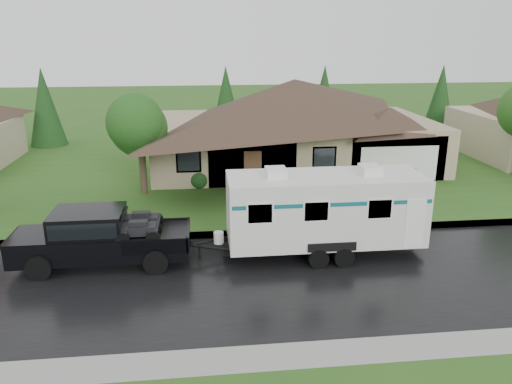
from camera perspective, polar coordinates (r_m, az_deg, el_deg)
ground at (r=20.56m, az=5.77°, el=-7.00°), size 140.00×140.00×0.00m
road at (r=18.81m, az=7.05°, el=-9.50°), size 140.00×8.00×0.01m
curb at (r=22.55m, az=4.59°, el=-4.47°), size 140.00×0.50×0.15m
lawn at (r=34.55m, az=0.63°, el=3.46°), size 140.00×26.00×0.15m
house_main at (r=33.09m, az=4.89°, el=8.98°), size 19.44×10.80×6.90m
tree_left_green at (r=27.29m, az=-13.13°, el=7.34°), size 3.24×3.24×5.37m
shrub_row at (r=29.30m, az=5.88°, el=1.93°), size 13.60×1.00×1.00m
pickup_truck at (r=20.06m, az=-17.58°, el=-4.78°), size 6.59×2.50×2.20m
travel_trailer at (r=19.96m, az=7.86°, el=-1.87°), size 8.12×2.85×3.64m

